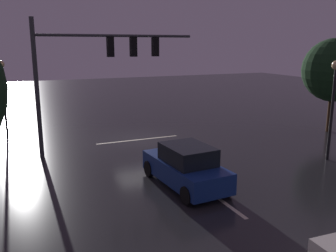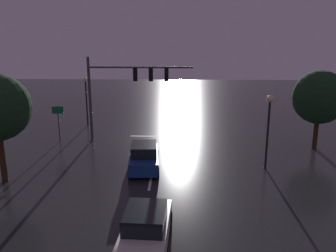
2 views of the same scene
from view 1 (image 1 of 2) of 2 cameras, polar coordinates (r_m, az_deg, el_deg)
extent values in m
plane|color=#232326|center=(21.76, -4.89, -2.06)|extent=(80.00, 80.00, 0.00)
cylinder|color=#383A3D|center=(18.74, -19.94, 5.43)|extent=(0.22, 0.22, 6.80)
cylinder|color=#383A3D|center=(19.32, -7.91, 13.91)|extent=(8.25, 0.14, 0.14)
cube|color=black|center=(19.20, -9.07, 12.18)|extent=(0.32, 0.36, 1.00)
sphere|color=black|center=(19.39, -9.25, 13.12)|extent=(0.20, 0.20, 0.20)
sphere|color=black|center=(19.39, -9.21, 12.17)|extent=(0.20, 0.20, 0.20)
sphere|color=#19F24C|center=(19.39, -9.18, 11.23)|extent=(0.20, 0.20, 0.20)
cube|color=black|center=(19.55, -5.47, 12.28)|extent=(0.32, 0.36, 1.00)
sphere|color=black|center=(19.73, -5.67, 13.21)|extent=(0.20, 0.20, 0.20)
sphere|color=black|center=(19.73, -5.65, 12.28)|extent=(0.20, 0.20, 0.20)
sphere|color=#19F24C|center=(19.74, -5.63, 11.35)|extent=(0.20, 0.20, 0.20)
cube|color=black|center=(19.97, -2.02, 12.34)|extent=(0.32, 0.36, 1.00)
sphere|color=black|center=(20.15, -2.23, 13.25)|extent=(0.20, 0.20, 0.20)
sphere|color=black|center=(20.15, -2.22, 12.34)|extent=(0.20, 0.20, 0.20)
sphere|color=#19F24C|center=(20.15, -2.21, 11.43)|extent=(0.20, 0.20, 0.20)
cube|color=beige|center=(18.16, -0.83, -5.01)|extent=(0.16, 2.20, 0.01)
cube|color=beige|center=(13.19, 9.48, -12.25)|extent=(0.16, 2.20, 0.01)
cube|color=beige|center=(21.59, -4.73, -2.17)|extent=(5.00, 0.16, 0.01)
cube|color=navy|center=(14.55, 2.70, -7.02)|extent=(2.10, 4.41, 0.80)
cube|color=black|center=(14.16, 3.13, -4.44)|extent=(1.74, 2.21, 0.68)
cylinder|color=black|center=(15.63, -2.96, -6.71)|extent=(0.27, 0.69, 0.68)
cylinder|color=black|center=(16.35, 2.43, -5.81)|extent=(0.27, 0.69, 0.68)
cylinder|color=black|center=(12.98, 3.02, -10.88)|extent=(0.27, 0.69, 0.68)
cylinder|color=black|center=(13.84, 9.11, -9.48)|extent=(0.27, 0.69, 0.68)
sphere|color=#F9EFC6|center=(16.05, -3.13, -4.94)|extent=(0.20, 0.20, 0.20)
sphere|color=#F9EFC6|center=(16.60, 0.97, -4.32)|extent=(0.20, 0.20, 0.20)
sphere|color=#F9EFC6|center=(9.92, 22.36, -17.66)|extent=(0.20, 0.20, 0.20)
cylinder|color=black|center=(19.01, 24.34, 1.50)|extent=(0.14, 0.14, 4.41)
cylinder|color=black|center=(23.67, -24.35, 3.28)|extent=(0.14, 0.14, 4.23)
sphere|color=#F9D88C|center=(23.45, -24.87, 8.82)|extent=(0.44, 0.44, 0.44)
cylinder|color=#382314|center=(25.57, 24.18, 1.92)|extent=(0.36, 0.36, 2.47)
sphere|color=#163319|center=(25.26, 24.75, 8.01)|extent=(3.98, 3.98, 3.98)
camera|label=2|loc=(12.63, 116.56, 7.58)|focal=37.48mm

